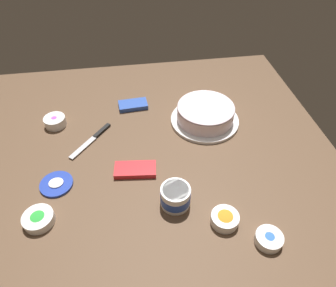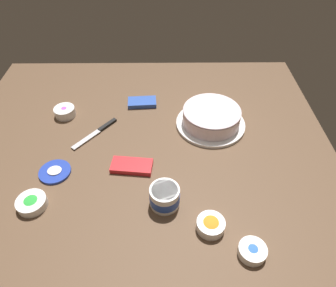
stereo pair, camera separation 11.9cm
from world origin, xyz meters
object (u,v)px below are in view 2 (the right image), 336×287
Objects in this scene: spreading_knife at (99,131)px; frosting_tub_lid at (55,172)px; frosting_tub at (165,196)px; sprinkle_bowl_blue at (252,251)px; sprinkle_bowl_orange at (211,225)px; candy_box_upper at (142,102)px; sprinkle_bowl_rainbow at (65,111)px; sprinkle_bowl_green at (32,203)px; frosted_cake at (211,117)px; candy_box_lower at (132,166)px.

frosting_tub_lid is at bearing 60.44° from spreading_knife.
frosting_tub is 1.21× the size of sprinkle_bowl_blue.
frosting_tub_lid is 1.30× the size of sprinkle_bowl_orange.
candy_box_upper reaches higher than frosting_tub_lid.
candy_box_upper is at bearing -63.83° from sprinkle_bowl_blue.
sprinkle_bowl_blue is at bearing 136.93° from sprinkle_bowl_rainbow.
sprinkle_bowl_orange reaches higher than sprinkle_bowl_blue.
sprinkle_bowl_rainbow reaches higher than sprinkle_bowl_green.
sprinkle_bowl_green is at bearing 32.57° from frosted_cake.
sprinkle_bowl_rainbow is at bearing -43.07° from sprinkle_bowl_blue.
spreading_knife is 0.41m from sprinkle_bowl_green.
candy_box_lower is (-0.29, -0.02, 0.00)m from frosting_tub_lid.
spreading_knife is 0.20m from sprinkle_bowl_rainbow.
frosting_tub is 0.43m from frosting_tub_lid.
sprinkle_bowl_rainbow is at bearing -6.31° from frosted_cake.
frosting_tub_lid is at bearing 10.59° from candy_box_lower.
sprinkle_bowl_orange is 0.99× the size of sprinkle_bowl_rainbow.
frosted_cake is 0.34m from candy_box_upper.
sprinkle_bowl_rainbow reaches higher than sprinkle_bowl_orange.
sprinkle_bowl_blue is 0.64× the size of candy_box_upper.
sprinkle_bowl_rainbow is (0.65, -0.07, -0.02)m from frosted_cake.
sprinkle_bowl_orange is 1.07× the size of sprinkle_bowl_blue.
sprinkle_bowl_orange is at bearing 142.42° from candy_box_lower.
sprinkle_bowl_blue reaches higher than frosting_tub_lid.
frosted_cake reaches higher than sprinkle_bowl_green.
sprinkle_bowl_orange is 0.90× the size of sprinkle_bowl_green.
candy_box_upper is (0.25, -0.66, -0.01)m from sprinkle_bowl_orange.
spreading_knife is (-0.13, -0.23, -0.00)m from frosting_tub_lid.
candy_box_lower is (0.32, 0.25, -0.03)m from frosted_cake.
sprinkle_bowl_green is at bearing -14.00° from sprinkle_bowl_blue.
frosted_cake is 2.54× the size of frosting_tub_lid.
sprinkle_bowl_orange is 0.83m from sprinkle_bowl_rainbow.
frosted_cake is 1.54× the size of spreading_knife.
frosting_tub_lid is 0.60× the size of spreading_knife.
frosting_tub_lid is at bearing -104.44° from sprinkle_bowl_green.
sprinkle_bowl_green reaches higher than spreading_knife.
frosting_tub_lid reaches higher than spreading_knife.
sprinkle_bowl_orange is 0.69× the size of candy_box_upper.
spreading_knife is at bearing -114.06° from sprinkle_bowl_green.
sprinkle_bowl_orange is (-0.14, 0.10, -0.02)m from frosting_tub.
candy_box_lower is at bearing 127.19° from spreading_knife.
sprinkle_bowl_blue is (-0.26, 0.18, -0.02)m from frosting_tub.
frosting_tub is 0.17m from sprinkle_bowl_orange.
candy_box_lower is at bearing 135.57° from sprinkle_bowl_rainbow.
sprinkle_bowl_orange reaches higher than frosting_tub_lid.
frosted_cake is 0.77m from sprinkle_bowl_green.
frosted_cake is at bearing -156.28° from frosting_tub_lid.
candy_box_upper is at bearing -132.07° from spreading_knife.
sprinkle_bowl_blue reaches higher than spreading_knife.
spreading_knife is 0.77m from sprinkle_bowl_blue.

